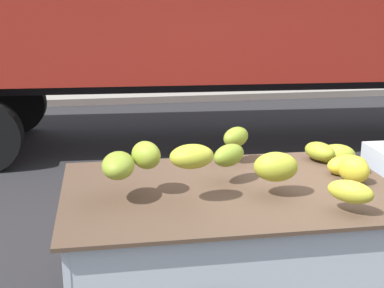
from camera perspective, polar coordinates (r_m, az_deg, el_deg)
The scene contains 2 objects.
ground at distance 5.46m, azimuth 11.87°, elevation -13.73°, with size 220.00×220.00×0.00m, color #28282B.
curb_strip at distance 13.69m, azimuth -1.41°, elevation 4.94°, with size 80.00×0.80×0.16m, color gray.
Camera 1 is at (-1.82, -4.41, 2.66)m, focal length 51.88 mm.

